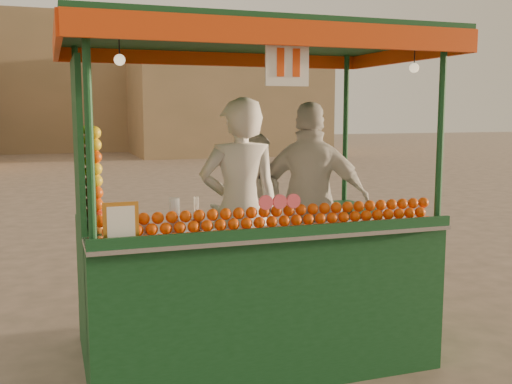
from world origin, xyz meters
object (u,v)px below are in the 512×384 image
object	(u,v)px
vendor_left	(240,210)
vendor_right	(311,202)
juice_cart	(244,257)
vendor_middle	(249,217)

from	to	relation	value
vendor_left	vendor_right	xyz separation A→B (m)	(0.77, 0.26, -0.01)
juice_cart	vendor_left	xyz separation A→B (m)	(0.01, 0.15, 0.37)
vendor_middle	vendor_right	world-z (taller)	vendor_right
vendor_left	vendor_right	bearing A→B (deg)	-154.42
vendor_left	vendor_middle	size ratio (longest dim) A/B	1.20
vendor_middle	vendor_right	size ratio (longest dim) A/B	0.84
juice_cart	vendor_left	bearing A→B (deg)	85.53
juice_cart	vendor_middle	bearing A→B (deg)	67.98
juice_cart	vendor_middle	size ratio (longest dim) A/B	1.92
vendor_left	vendor_right	world-z (taller)	vendor_left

